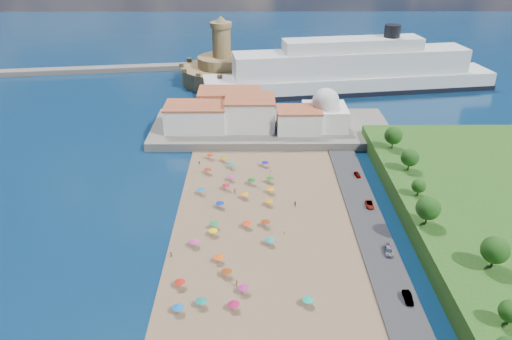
{
  "coord_description": "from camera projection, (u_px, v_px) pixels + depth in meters",
  "views": [
    {
      "loc": [
        3.21,
        -104.17,
        73.37
      ],
      "look_at": [
        4.0,
        25.0,
        8.0
      ],
      "focal_mm": 35.0,
      "sensor_mm": 36.0,
      "label": 1
    }
  ],
  "objects": [
    {
      "name": "hillside_trees",
      "position": [
        447.0,
        222.0,
        115.92
      ],
      "size": [
        17.06,
        111.01,
        7.7
      ],
      "color": "#382314",
      "rests_on": "hillside"
    },
    {
      "name": "beachgoers",
      "position": [
        237.0,
        238.0,
        125.79
      ],
      "size": [
        33.03,
        103.12,
        1.85
      ],
      "color": "tan",
      "rests_on": "beach"
    },
    {
      "name": "domed_building",
      "position": [
        325.0,
        112.0,
        185.52
      ],
      "size": [
        16.0,
        16.0,
        15.0
      ],
      "color": "silver",
      "rests_on": "terrace"
    },
    {
      "name": "breakwater",
      "position": [
        37.0,
        72.0,
        261.39
      ],
      "size": [
        199.03,
        34.77,
        2.6
      ],
      "primitive_type": "cube",
      "rotation": [
        0.0,
        0.0,
        0.14
      ],
      "color": "#59544C",
      "rests_on": "ground"
    },
    {
      "name": "fortress",
      "position": [
        222.0,
        69.0,
        246.11
      ],
      "size": [
        40.0,
        40.0,
        32.4
      ],
      "color": "olive",
      "rests_on": "ground"
    },
    {
      "name": "waterfront_buildings",
      "position": [
        237.0,
        112.0,
        188.19
      ],
      "size": [
        57.0,
        29.0,
        11.0
      ],
      "color": "silver",
      "rests_on": "terrace"
    },
    {
      "name": "terrace",
      "position": [
        271.0,
        128.0,
        190.57
      ],
      "size": [
        90.0,
        36.0,
        3.0
      ],
      "primitive_type": "cube",
      "color": "#59544C",
      "rests_on": "ground"
    },
    {
      "name": "beach_parasols",
      "position": [
        233.0,
        250.0,
        119.76
      ],
      "size": [
        30.16,
        114.06,
        2.2
      ],
      "color": "gray",
      "rests_on": "beach"
    },
    {
      "name": "jetty",
      "position": [
        219.0,
        100.0,
        221.81
      ],
      "size": [
        18.0,
        70.0,
        2.4
      ],
      "primitive_type": "cube",
      "color": "#59544C",
      "rests_on": "ground"
    },
    {
      "name": "cruise_ship",
      "position": [
        351.0,
        72.0,
        233.0
      ],
      "size": [
        139.47,
        41.42,
        30.13
      ],
      "color": "black",
      "rests_on": "ground"
    },
    {
      "name": "ground",
      "position": [
        241.0,
        243.0,
        126.06
      ],
      "size": [
        700.0,
        700.0,
        0.0
      ],
      "primitive_type": "plane",
      "color": "#071938",
      "rests_on": "ground"
    },
    {
      "name": "parked_cars",
      "position": [
        391.0,
        256.0,
        118.96
      ],
      "size": [
        2.4,
        84.98,
        1.45
      ],
      "color": "gray",
      "rests_on": "promenade"
    }
  ]
}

